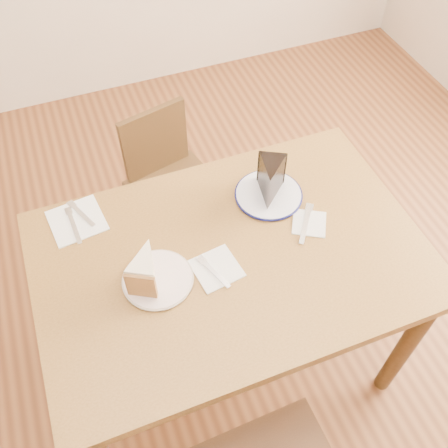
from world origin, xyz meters
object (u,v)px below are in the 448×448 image
plate_cream (158,279)px  carrot_cake (146,267)px  table (231,271)px  chocolate_cake (270,182)px  plate_navy (268,195)px  chair_far (172,182)px

plate_cream → carrot_cake: (-0.02, 0.02, 0.05)m
table → chocolate_cake: size_ratio=9.38×
plate_cream → chocolate_cake: chocolate_cake is taller
plate_navy → table: bearing=-139.3°
table → plate_navy: plate_navy is taller
chair_far → plate_cream: 0.80m
chair_far → plate_cream: (-0.23, -0.69, 0.35)m
table → carrot_cake: bearing=179.0°
plate_cream → plate_navy: size_ratio=0.92×
chair_far → chocolate_cake: size_ratio=5.66×
plate_cream → chocolate_cake: (0.44, 0.18, 0.07)m
table → plate_cream: bearing=-177.2°
plate_cream → carrot_cake: bearing=145.5°
table → carrot_cake: 0.31m
chair_far → plate_navy: size_ratio=3.31×
plate_navy → carrot_cake: size_ratio=1.87×
table → plate_cream: size_ratio=5.94×
table → chair_far: (-0.01, 0.67, -0.25)m
chocolate_cake → table: bearing=68.6°
chocolate_cake → chair_far: bearing=-38.3°
table → plate_navy: 0.29m
carrot_cake → chocolate_cake: size_ratio=0.92×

